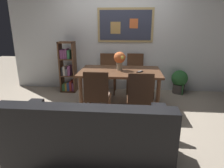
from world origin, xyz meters
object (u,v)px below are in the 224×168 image
tv_remote (140,72)px  potted_ivy (179,81)px  dining_table (120,75)px  leather_couch (91,140)px  dining_chair_near_left (97,93)px  bookshelf (68,69)px  flower_vase (120,59)px  dining_chair_far_left (108,70)px  dining_chair_far_right (135,70)px  dining_chair_near_right (140,95)px

tv_remote → potted_ivy: bearing=44.6°
dining_table → leather_couch: bearing=-97.9°
dining_chair_near_left → bookshelf: size_ratio=0.76×
bookshelf → flower_vase: size_ratio=3.36×
dining_table → dining_chair_near_left: dining_chair_near_left is taller
dining_chair_far_left → potted_ivy: dining_chair_far_left is taller
dining_table → dining_chair_far_right: 0.91m
dining_chair_far_left → bookshelf: bookshelf is taller
dining_chair_near_right → dining_chair_near_left: bearing=177.7°
dining_table → bookshelf: 1.49m
dining_chair_near_right → leather_couch: 1.14m
dining_chair_near_right → potted_ivy: size_ratio=1.66×
dining_chair_far_left → potted_ivy: size_ratio=1.66×
dining_chair_far_right → potted_ivy: size_ratio=1.66×
dining_chair_near_right → dining_table: bearing=113.0°
bookshelf → flower_vase: bearing=-29.1°
dining_chair_far_left → leather_couch: bearing=-88.2°
leather_couch → tv_remote: size_ratio=12.04×
dining_chair_near_right → dining_chair_far_right: (-0.04, 1.68, 0.00)m
dining_chair_near_right → dining_chair_far_left: 1.78m
dining_table → tv_remote: bearing=-15.7°
bookshelf → tv_remote: bookshelf is taller
dining_chair_far_left → bookshelf: bearing=-176.8°
dining_chair_far_right → dining_chair_far_left: size_ratio=1.00×
bookshelf → dining_chair_far_right: bearing=3.3°
bookshelf → flower_vase: (1.27, -0.71, 0.40)m
dining_table → dining_chair_near_left: bearing=-111.8°
potted_ivy → dining_table: bearing=-147.5°
dining_chair_near_right → potted_ivy: dining_chair_near_right is taller
dining_chair_near_right → bookshelf: bookshelf is taller
dining_chair_near_left → dining_chair_near_right: size_ratio=1.00×
potted_ivy → flower_vase: flower_vase is taller
leather_couch → potted_ivy: (1.60, 2.64, -0.01)m
tv_remote → leather_couch: bearing=-110.3°
potted_ivy → flower_vase: (-1.36, -0.80, 0.64)m
bookshelf → potted_ivy: (2.63, 0.10, -0.24)m
dining_chair_far_right → tv_remote: bearing=-86.2°
dining_chair_far_right → potted_ivy: dining_chair_far_right is taller
flower_vase → tv_remote: flower_vase is taller
dining_chair_far_right → tv_remote: 0.98m
dining_table → leather_couch: leather_couch is taller
bookshelf → tv_remote: 1.88m
flower_vase → dining_chair_near_left: bearing=-109.7°
dining_chair_far_left → dining_table: bearing=-68.1°
dining_chair_far_right → tv_remote: size_ratio=6.09×
leather_couch → flower_vase: 1.95m
dining_chair_near_left → dining_chair_far_left: (-0.01, 1.62, 0.00)m
tv_remote → dining_chair_far_left: bearing=127.3°
dining_chair_far_right → dining_chair_far_left: bearing=-176.6°
dining_table → dining_chair_far_right: bearing=70.1°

